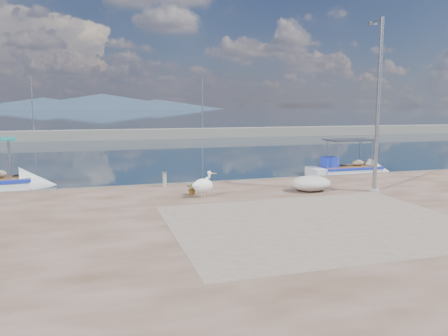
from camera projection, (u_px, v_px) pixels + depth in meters
The scene contains 11 objects.
ground at pixel (254, 217), 15.89m from camera, with size 1400.00×1400.00×0.00m, color #162635.
quay at pixel (345, 269), 10.16m from camera, with size 44.00×22.00×0.50m, color #4E3522.
quay_patch at pixel (320, 223), 13.26m from camera, with size 9.00×7.00×0.01m, color gray.
breakwater at pixel (139, 134), 53.73m from camera, with size 120.00×2.20×7.50m.
mountains at pixel (99, 102), 632.09m from camera, with size 370.00×280.00×22.00m.
boat_right at pixel (348, 171), 25.78m from camera, with size 5.08×1.73×2.44m.
pelican at pixel (203, 185), 16.89m from camera, with size 1.07×0.66×1.02m.
lamp_post at pixel (378, 112), 17.70m from camera, with size 0.44×0.96×7.00m.
bollard_near at pixel (165, 179), 19.16m from camera, with size 0.22×0.22×0.67m.
potted_plant at pixel (192, 188), 17.44m from camera, with size 0.49×0.42×0.54m, color #33722D.
net_pile_d at pixel (311, 183), 18.18m from camera, with size 1.72×1.29×0.65m, color beige.
Camera 1 is at (-5.50, -14.51, 4.01)m, focal length 35.00 mm.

